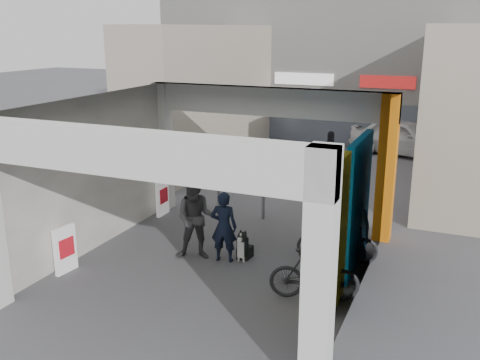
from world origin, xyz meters
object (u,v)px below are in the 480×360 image
at_px(bicycle_rear, 314,275).
at_px(border_collie, 244,247).
at_px(produce_stand, 246,166).
at_px(man_elderly, 352,223).
at_px(man_with_dog, 224,227).
at_px(man_crates, 330,156).
at_px(cafe_set, 250,175).
at_px(man_back_turned, 196,218).
at_px(bicycle_front, 337,242).
at_px(white_van, 404,137).

bearing_deg(bicycle_rear, border_collie, 44.20).
relative_size(produce_stand, man_elderly, 0.67).
bearing_deg(man_with_dog, bicycle_rear, 147.00).
distance_m(produce_stand, man_crates, 2.90).
height_order(produce_stand, border_collie, produce_stand).
bearing_deg(border_collie, bicycle_rear, -26.00).
relative_size(cafe_set, produce_stand, 1.18).
distance_m(man_back_turned, man_crates, 7.37).
height_order(man_back_turned, bicycle_front, man_back_turned).
distance_m(cafe_set, bicycle_front, 6.21).
distance_m(man_with_dog, white_van, 12.21).
relative_size(man_with_dog, bicycle_rear, 0.94).
bearing_deg(man_elderly, man_crates, 122.50).
xyz_separation_m(cafe_set, produce_stand, (-0.54, 0.99, 0.01)).
bearing_deg(bicycle_rear, man_with_dog, 53.12).
height_order(produce_stand, white_van, white_van).
xyz_separation_m(man_elderly, bicycle_front, (-0.29, -0.09, -0.43)).
height_order(cafe_set, bicycle_front, bicycle_front).
bearing_deg(border_collie, man_with_dog, -143.83).
distance_m(man_back_turned, white_van, 12.45).
bearing_deg(man_with_dog, cafe_set, -84.31).
xyz_separation_m(man_back_turned, man_elderly, (3.16, 1.13, -0.04)).
bearing_deg(man_back_turned, cafe_set, 79.00).
height_order(man_elderly, man_crates, man_elderly).
xyz_separation_m(cafe_set, bicycle_rear, (3.97, -6.62, 0.20)).
height_order(cafe_set, man_crates, man_crates).
xyz_separation_m(produce_stand, man_elderly, (4.80, -5.67, 0.57)).
bearing_deg(white_van, man_with_dog, -174.71).
distance_m(man_with_dog, bicycle_rear, 2.46).
height_order(bicycle_front, bicycle_rear, bicycle_rear).
bearing_deg(produce_stand, border_collie, -75.27).
relative_size(cafe_set, man_elderly, 0.79).
distance_m(man_with_dog, bicycle_front, 2.47).
bearing_deg(man_with_dog, border_collie, -159.75).
bearing_deg(bicycle_front, man_back_turned, 98.35).
relative_size(man_crates, bicycle_front, 0.96).
height_order(cafe_set, white_van, white_van).
xyz_separation_m(border_collie, man_back_turned, (-0.98, -0.33, 0.65)).
height_order(cafe_set, man_with_dog, man_with_dog).
relative_size(border_collie, man_back_turned, 0.38).
bearing_deg(white_van, man_elderly, -162.55).
relative_size(man_back_turned, man_crates, 1.11).
bearing_deg(produce_stand, bicycle_front, -59.19).
relative_size(produce_stand, man_with_dog, 0.76).
bearing_deg(man_with_dog, bicycle_front, -168.72).
height_order(border_collie, bicycle_front, bicycle_front).
distance_m(produce_stand, bicycle_front, 7.32).
xyz_separation_m(man_back_turned, man_crates, (1.17, 7.28, -0.09)).
distance_m(border_collie, man_with_dog, 0.66).
bearing_deg(bicycle_rear, cafe_set, 16.14).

